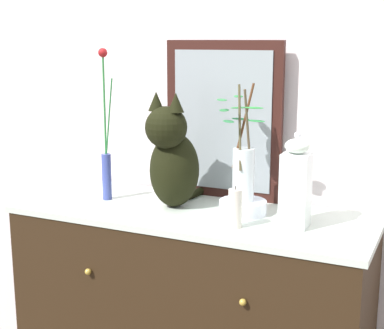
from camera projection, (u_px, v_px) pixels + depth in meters
wall_back at (225, 104)px, 2.44m from camera, size 4.40×0.08×2.60m
sideboard at (192, 322)px, 2.32m from camera, size 1.38×0.53×0.93m
mirror_leaning at (223, 121)px, 2.35m from camera, size 0.49×0.03×0.64m
cat_sitting at (172, 157)px, 2.23m from camera, size 0.21×0.42×0.45m
vase_slim_green at (106, 155)px, 2.33m from camera, size 0.06×0.04×0.61m
bowl_porcelain at (243, 207)px, 2.18m from camera, size 0.18×0.18×0.05m
vase_glass_clear at (243, 167)px, 2.14m from camera, size 0.18×0.19×0.44m
jar_lidded_porcelain at (296, 184)px, 2.00m from camera, size 0.09×0.09×0.34m
candle_pillar at (235, 209)px, 2.01m from camera, size 0.05×0.05×0.15m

